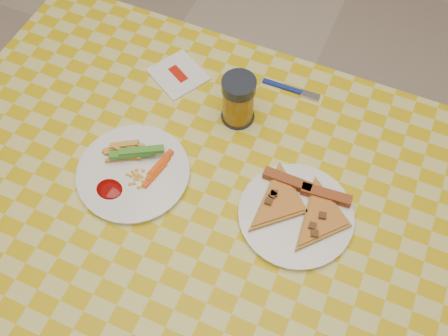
{
  "coord_description": "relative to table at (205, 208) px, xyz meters",
  "views": [
    {
      "loc": [
        0.23,
        -0.43,
        1.69
      ],
      "look_at": [
        0.02,
        0.06,
        0.78
      ],
      "focal_mm": 40.0,
      "sensor_mm": 36.0,
      "label": 1
    }
  ],
  "objects": [
    {
      "name": "ground",
      "position": [
        0.0,
        0.0,
        -0.68
      ],
      "size": [
        8.0,
        8.0,
        0.0
      ],
      "primitive_type": "plane",
      "color": "beige",
      "rests_on": "ground"
    },
    {
      "name": "fork",
      "position": [
        0.08,
        0.34,
        0.08
      ],
      "size": [
        0.14,
        0.02,
        0.01
      ],
      "rotation": [
        0.0,
        0.0,
        0.01
      ],
      "color": "navy",
      "rests_on": "table"
    },
    {
      "name": "napkin",
      "position": [
        -0.19,
        0.27,
        0.08
      ],
      "size": [
        0.16,
        0.16,
        0.01
      ],
      "rotation": [
        0.0,
        0.0,
        -0.51
      ],
      "color": "white",
      "rests_on": "table"
    },
    {
      "name": "plate_left",
      "position": [
        -0.16,
        -0.02,
        0.08
      ],
      "size": [
        0.3,
        0.3,
        0.01
      ],
      "primitive_type": "cylinder",
      "rotation": [
        0.0,
        0.0,
        0.34
      ],
      "color": "white",
      "rests_on": "table"
    },
    {
      "name": "fries_veggies",
      "position": [
        -0.17,
        -0.01,
        0.1
      ],
      "size": [
        0.17,
        0.16,
        0.04
      ],
      "color": "#E5BD49",
      "rests_on": "plate_left"
    },
    {
      "name": "pizza_slices",
      "position": [
        0.2,
        0.04,
        0.09
      ],
      "size": [
        0.23,
        0.21,
        0.02
      ],
      "color": "#B19036",
      "rests_on": "plate_right"
    },
    {
      "name": "table",
      "position": [
        0.0,
        0.0,
        0.0
      ],
      "size": [
        1.28,
        0.88,
        0.76
      ],
      "color": "silver",
      "rests_on": "ground"
    },
    {
      "name": "plate_right",
      "position": [
        0.2,
        0.02,
        0.08
      ],
      "size": [
        0.29,
        0.29,
        0.01
      ],
      "primitive_type": "cylinder",
      "rotation": [
        0.0,
        0.0,
        -0.29
      ],
      "color": "white",
      "rests_on": "table"
    },
    {
      "name": "drink_glass",
      "position": [
        -0.01,
        0.21,
        0.14
      ],
      "size": [
        0.08,
        0.08,
        0.13
      ],
      "color": "black",
      "rests_on": "table"
    }
  ]
}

